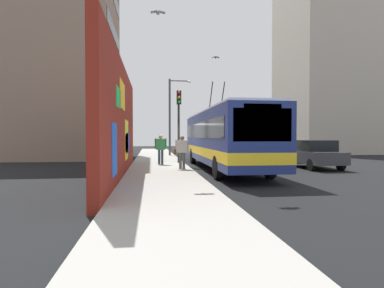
% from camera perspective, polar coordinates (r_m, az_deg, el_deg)
% --- Properties ---
extents(ground_plane, '(80.00, 80.00, 0.00)m').
position_cam_1_polar(ground_plane, '(18.55, -0.94, -4.18)').
color(ground_plane, black).
extents(sidewalk_slab, '(48.00, 3.20, 0.15)m').
position_cam_1_polar(sidewalk_slab, '(18.43, -5.90, -3.98)').
color(sidewalk_slab, '#9E9B93').
rests_on(sidewalk_slab, ground_plane).
extents(graffiti_wall, '(13.23, 0.32, 4.84)m').
position_cam_1_polar(graffiti_wall, '(14.03, -12.64, 3.88)').
color(graffiti_wall, maroon).
rests_on(graffiti_wall, ground_plane).
extents(building_far_left, '(10.43, 7.97, 16.54)m').
position_cam_1_polar(building_far_left, '(30.01, -21.55, 13.75)').
color(building_far_left, gray).
rests_on(building_far_left, ground_plane).
extents(building_far_right, '(9.39, 8.75, 19.15)m').
position_cam_1_polar(building_far_right, '(38.83, 22.85, 12.84)').
color(building_far_right, '#B2A899').
rests_on(building_far_right, ground_plane).
extents(city_bus, '(12.29, 2.53, 4.94)m').
position_cam_1_polar(city_bus, '(17.25, 5.59, 1.27)').
color(city_bus, navy).
rests_on(city_bus, ground_plane).
extents(parked_car_dark_gray, '(4.07, 1.86, 1.58)m').
position_cam_1_polar(parked_car_dark_gray, '(19.19, 20.84, -1.59)').
color(parked_car_dark_gray, '#38383D').
rests_on(parked_car_dark_gray, ground_plane).
extents(parked_car_navy, '(4.74, 1.73, 1.58)m').
position_cam_1_polar(parked_car_navy, '(24.21, 14.64, -0.94)').
color(parked_car_navy, navy).
rests_on(parked_car_navy, ground_plane).
extents(parked_car_white, '(4.37, 1.81, 1.58)m').
position_cam_1_polar(parked_car_white, '(30.10, 10.18, -0.47)').
color(parked_car_white, white).
rests_on(parked_car_white, ground_plane).
extents(parked_car_black, '(4.16, 1.76, 1.58)m').
position_cam_1_polar(parked_car_black, '(35.24, 7.57, -0.19)').
color(parked_car_black, black).
rests_on(parked_car_black, ground_plane).
extents(pedestrian_at_curb, '(0.22, 0.75, 1.67)m').
position_cam_1_polar(pedestrian_at_curb, '(15.99, -1.82, -1.01)').
color(pedestrian_at_curb, '#595960').
rests_on(pedestrian_at_curb, sidewalk_slab).
extents(pedestrian_midblock, '(0.23, 0.69, 1.74)m').
position_cam_1_polar(pedestrian_midblock, '(18.70, -5.62, -0.51)').
color(pedestrian_midblock, '#2D3F59').
rests_on(pedestrian_midblock, sidewalk_slab).
extents(traffic_light, '(0.49, 0.28, 4.48)m').
position_cam_1_polar(traffic_light, '(19.79, -2.38, 5.30)').
color(traffic_light, '#2D382D').
rests_on(traffic_light, sidewalk_slab).
extents(street_lamp, '(0.44, 1.91, 6.60)m').
position_cam_1_polar(street_lamp, '(27.75, -3.56, 5.84)').
color(street_lamp, '#4C4C51').
rests_on(street_lamp, sidewalk_slab).
extents(flying_pigeons, '(11.11, 5.03, 3.38)m').
position_cam_1_polar(flying_pigeons, '(17.48, 0.42, 22.11)').
color(flying_pigeons, gray).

